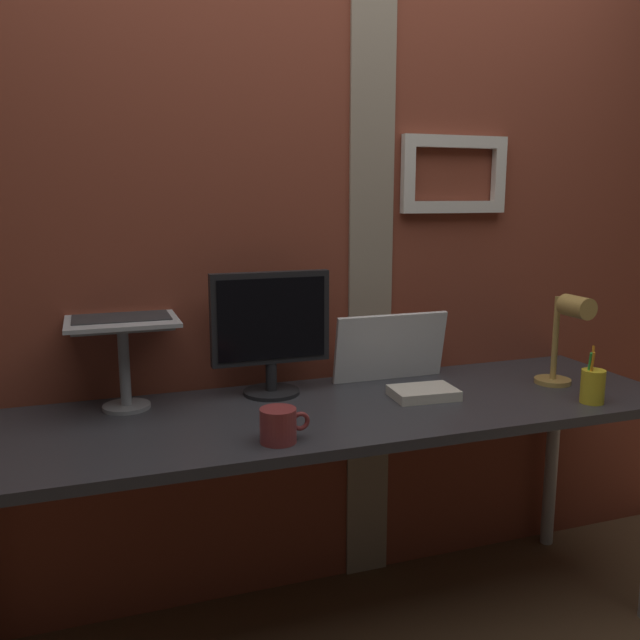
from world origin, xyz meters
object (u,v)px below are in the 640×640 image
object	(u,v)px
monitor	(271,325)
pen_cup	(592,386)
desk_lamp	(567,331)
whiteboard_panel	(390,347)
laptop	(119,299)
coffee_mug	(279,425)

from	to	relation	value
monitor	pen_cup	bearing A→B (deg)	-24.66
desk_lamp	pen_cup	size ratio (longest dim) A/B	1.76
pen_cup	whiteboard_panel	bearing A→B (deg)	137.34
laptop	pen_cup	size ratio (longest dim) A/B	1.88
laptop	whiteboard_panel	size ratio (longest dim) A/B	0.83
monitor	desk_lamp	size ratio (longest dim) A/B	1.26
monitor	whiteboard_panel	distance (m)	0.44
laptop	whiteboard_panel	distance (m)	0.90
desk_lamp	pen_cup	world-z (taller)	desk_lamp
desk_lamp	coffee_mug	world-z (taller)	desk_lamp
pen_cup	coffee_mug	bearing A→B (deg)	-179.99
whiteboard_panel	pen_cup	xyz separation A→B (m)	(0.47, -0.44, -0.06)
desk_lamp	pen_cup	distance (m)	0.21
monitor	coffee_mug	size ratio (longest dim) A/B	2.95
desk_lamp	coffee_mug	distance (m)	1.05
laptop	whiteboard_panel	bearing A→B (deg)	-3.61
monitor	desk_lamp	xyz separation A→B (m)	(0.93, -0.25, -0.03)
whiteboard_panel	pen_cup	distance (m)	0.65
monitor	whiteboard_panel	world-z (taller)	monitor
pen_cup	coffee_mug	distance (m)	0.99
laptop	pen_cup	world-z (taller)	laptop
monitor	whiteboard_panel	bearing A→B (deg)	3.07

